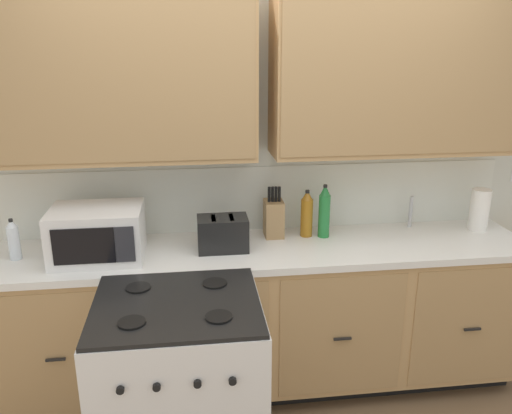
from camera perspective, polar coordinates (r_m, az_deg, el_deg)
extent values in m
cube|color=silver|center=(3.21, 0.30, 2.32)|extent=(4.24, 0.05, 2.40)
cube|color=silver|center=(3.20, 0.37, 0.97)|extent=(3.04, 0.01, 0.40)
cube|color=tan|center=(2.90, -15.20, 13.90)|extent=(1.47, 0.34, 0.92)
cube|color=#A58052|center=(2.72, -15.67, 13.65)|extent=(1.44, 0.01, 0.86)
cube|color=tan|center=(3.11, 15.78, 14.09)|extent=(1.47, 0.34, 0.92)
cube|color=#A58052|center=(2.95, 17.12, 13.80)|extent=(1.44, 0.01, 0.86)
cube|color=black|center=(3.44, 0.96, -17.81)|extent=(2.98, 0.48, 0.10)
cube|color=tan|center=(3.18, 1.08, -11.61)|extent=(3.04, 0.60, 0.79)
cube|color=#A88354|center=(2.98, -21.05, -15.11)|extent=(0.70, 0.01, 0.73)
cube|color=black|center=(2.97, -21.10, -15.34)|extent=(0.10, 0.01, 0.01)
cube|color=#A88354|center=(2.89, -5.74, -14.97)|extent=(0.70, 0.01, 0.73)
cube|color=black|center=(2.88, -5.72, -15.21)|extent=(0.10, 0.01, 0.01)
cube|color=#A88354|center=(3.00, 9.39, -13.83)|extent=(0.70, 0.01, 0.73)
cube|color=black|center=(2.99, 9.46, -14.06)|extent=(0.10, 0.01, 0.01)
cube|color=#A88354|center=(3.28, 22.52, -12.07)|extent=(0.70, 0.01, 0.73)
cube|color=black|center=(3.28, 22.63, -12.27)|extent=(0.10, 0.01, 0.01)
cube|color=white|center=(3.00, 1.13, -4.70)|extent=(3.07, 0.63, 0.04)
cube|color=#A8AAAF|center=(3.29, 17.63, -3.38)|extent=(0.56, 0.38, 0.02)
cube|color=white|center=(2.65, -8.21, -19.51)|extent=(0.76, 0.66, 0.92)
cube|color=black|center=(2.39, -8.71, -10.50)|extent=(0.74, 0.65, 0.02)
cylinder|color=black|center=(2.26, -13.47, -12.22)|extent=(0.12, 0.12, 0.01)
cylinder|color=black|center=(2.25, -4.10, -11.93)|extent=(0.12, 0.12, 0.01)
cylinder|color=black|center=(2.54, -12.78, -8.63)|extent=(0.12, 0.12, 0.01)
cylinder|color=black|center=(2.53, -4.55, -8.35)|extent=(0.12, 0.12, 0.01)
cylinder|color=black|center=(2.22, -14.65, -18.85)|extent=(0.03, 0.02, 0.03)
cylinder|color=black|center=(2.20, -10.83, -18.83)|extent=(0.03, 0.02, 0.03)
cylinder|color=black|center=(2.19, -6.43, -18.71)|extent=(0.03, 0.02, 0.03)
cylinder|color=black|center=(2.20, -2.58, -18.52)|extent=(0.03, 0.02, 0.03)
cube|color=white|center=(2.92, -16.96, -2.76)|extent=(0.48, 0.36, 0.28)
cube|color=black|center=(2.76, -18.36, -4.12)|extent=(0.31, 0.01, 0.19)
cube|color=#28282D|center=(2.73, -14.17, -4.00)|extent=(0.10, 0.01, 0.19)
cube|color=black|center=(2.92, -3.66, -2.93)|extent=(0.28, 0.18, 0.19)
cube|color=black|center=(2.89, -4.69, -1.28)|extent=(0.02, 0.13, 0.01)
cube|color=black|center=(2.89, -2.71, -1.20)|extent=(0.02, 0.13, 0.01)
cube|color=#9C794E|center=(3.11, 1.95, -1.27)|extent=(0.11, 0.14, 0.22)
cylinder|color=black|center=(3.05, 1.45, 1.39)|extent=(0.02, 0.02, 0.09)
cylinder|color=black|center=(3.05, 1.83, 1.40)|extent=(0.02, 0.02, 0.09)
cylinder|color=black|center=(3.06, 2.20, 1.42)|extent=(0.02, 0.02, 0.09)
cylinder|color=black|center=(3.06, 2.57, 1.43)|extent=(0.02, 0.02, 0.09)
cylinder|color=#B2B5BA|center=(3.41, 16.57, -0.51)|extent=(0.02, 0.02, 0.20)
cylinder|color=white|center=(3.49, 23.28, -0.28)|extent=(0.12, 0.12, 0.26)
cylinder|color=#237A38|center=(3.12, 7.47, -1.00)|extent=(0.07, 0.07, 0.26)
cone|color=#237A38|center=(3.07, 7.59, 1.84)|extent=(0.06, 0.06, 0.06)
cylinder|color=black|center=(3.07, 7.61, 2.28)|extent=(0.02, 0.02, 0.02)
cylinder|color=#9E6619|center=(3.13, 5.57, -1.19)|extent=(0.07, 0.07, 0.23)
cone|color=#9E6619|center=(3.08, 5.65, 1.32)|extent=(0.07, 0.07, 0.06)
cylinder|color=black|center=(3.08, 5.66, 1.69)|extent=(0.03, 0.03, 0.02)
cylinder|color=silver|center=(3.08, -24.98, -3.60)|extent=(0.06, 0.06, 0.18)
cone|color=silver|center=(3.04, -25.26, -1.59)|extent=(0.06, 0.06, 0.05)
cylinder|color=black|center=(3.04, -25.29, -1.33)|extent=(0.02, 0.02, 0.02)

